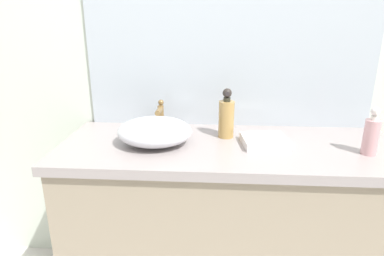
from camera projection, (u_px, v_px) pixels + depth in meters
bathroom_wall_rear at (213, 37)px, 1.66m from camera, size 6.00×0.06×2.60m
vanity_counter at (226, 225)px, 1.62m from camera, size 1.52×0.58×0.85m
sink_basin at (155, 131)px, 1.48m from camera, size 0.33×0.29×0.12m
faucet at (160, 114)px, 1.62m from camera, size 0.03×0.12×0.16m
soap_dispenser at (371, 135)px, 1.36m from camera, size 0.06×0.06×0.20m
lotion_bottle at (226, 117)px, 1.55m from camera, size 0.07×0.07×0.23m
folded_hand_towel at (264, 141)px, 1.48m from camera, size 0.21×0.20×0.03m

